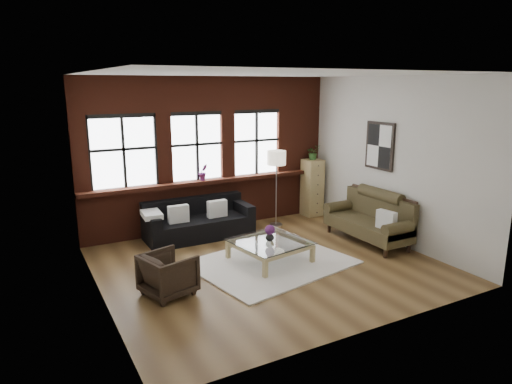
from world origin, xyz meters
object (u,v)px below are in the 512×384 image
coffee_table (270,251)px  vase (270,236)px  dark_sofa (199,219)px  floor_lamp (276,185)px  drawer_chest (312,188)px  vintage_settee (368,217)px  armchair (168,274)px

coffee_table → vase: size_ratio=7.07×
dark_sofa → floor_lamp: floor_lamp is taller
coffee_table → drawer_chest: (2.34, 2.06, 0.48)m
drawer_chest → floor_lamp: (-1.17, -0.30, 0.24)m
vintage_settee → armchair: size_ratio=2.71×
vintage_settee → floor_lamp: 2.09m
armchair → drawer_chest: drawer_chest is taller
armchair → coffee_table: armchair is taller
armchair → coffee_table: size_ratio=0.60×
vintage_settee → drawer_chest: bearing=86.1°
coffee_table → vase: bearing=0.0°
floor_lamp → vintage_settee: bearing=-60.1°
coffee_table → floor_lamp: size_ratio=0.65×
armchair → floor_lamp: (3.14, 2.16, 0.58)m
vintage_settee → coffee_table: vintage_settee is taller
dark_sofa → drawer_chest: drawer_chest is taller
dark_sofa → drawer_chest: (2.95, 0.25, 0.28)m
dark_sofa → vase: bearing=-71.4°
vintage_settee → floor_lamp: floor_lamp is taller
armchair → floor_lamp: size_ratio=0.39×
vintage_settee → armchair: (-4.16, -0.38, -0.19)m
vintage_settee → drawer_chest: (0.14, 2.08, 0.16)m
floor_lamp → coffee_table: bearing=-123.8°
armchair → drawer_chest: 4.97m
dark_sofa → vase: 1.91m
coffee_table → vase: vase is taller
dark_sofa → floor_lamp: 1.86m
coffee_table → drawer_chest: bearing=41.3°
vase → drawer_chest: (2.34, 2.06, 0.20)m
vase → floor_lamp: bearing=56.2°
dark_sofa → vintage_settee: 3.35m
dark_sofa → armchair: size_ratio=3.07×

